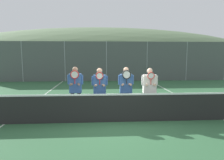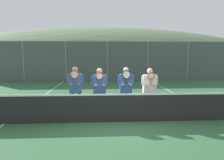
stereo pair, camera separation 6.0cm
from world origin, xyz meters
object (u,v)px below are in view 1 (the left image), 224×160
(player_center_left, at_px, (100,88))
(car_center, at_px, (140,68))
(car_right_of_center, at_px, (189,69))
(player_center_right, at_px, (126,88))
(car_far_left, at_px, (36,69))
(car_left_of_center, at_px, (90,69))
(player_rightmost, at_px, (150,88))
(player_leftmost, at_px, (76,87))

(player_center_left, relative_size, car_center, 0.43)
(player_center_left, bearing_deg, car_right_of_center, 53.97)
(player_center_right, height_order, car_far_left, player_center_right)
(car_left_of_center, bearing_deg, player_rightmost, -77.06)
(player_leftmost, height_order, car_left_of_center, player_leftmost)
(player_leftmost, relative_size, car_right_of_center, 0.41)
(car_right_of_center, bearing_deg, car_left_of_center, -179.14)
(player_rightmost, distance_m, car_right_of_center, 14.54)
(player_center_right, distance_m, car_left_of_center, 12.61)
(player_center_left, height_order, car_center, car_center)
(player_rightmost, distance_m, car_center, 12.69)
(player_rightmost, xyz_separation_m, car_far_left, (-8.17, 12.78, -0.18))
(player_leftmost, relative_size, car_far_left, 0.39)
(player_leftmost, xyz_separation_m, car_left_of_center, (-0.09, 12.36, -0.21))
(car_left_of_center, relative_size, car_right_of_center, 0.98)
(car_left_of_center, height_order, car_right_of_center, car_left_of_center)
(car_center, bearing_deg, car_far_left, 178.46)
(player_center_right, bearing_deg, car_right_of_center, 57.05)
(player_leftmost, xyz_separation_m, car_right_of_center, (10.04, 12.51, -0.21))
(player_rightmost, xyz_separation_m, car_right_of_center, (7.27, 12.59, -0.18))
(car_far_left, xyz_separation_m, car_right_of_center, (15.44, -0.20, -0.01))
(player_center_left, height_order, player_rightmost, player_center_left)
(player_center_right, bearing_deg, car_center, 76.15)
(car_far_left, distance_m, car_left_of_center, 5.32)
(player_center_left, bearing_deg, car_center, 71.97)
(player_center_left, distance_m, player_rightmost, 1.87)
(player_center_right, xyz_separation_m, car_right_of_center, (8.17, 12.60, -0.20))
(player_leftmost, xyz_separation_m, car_far_left, (-5.39, 12.71, -0.21))
(player_center_left, bearing_deg, player_rightmost, -0.32)
(player_center_right, relative_size, player_rightmost, 1.02)
(car_center, bearing_deg, player_center_left, -108.03)
(player_center_right, distance_m, car_center, 12.90)
(player_center_left, xyz_separation_m, player_center_right, (0.98, -0.03, 0.02))
(player_rightmost, height_order, car_center, car_center)
(player_rightmost, bearing_deg, car_center, 80.06)
(player_center_left, relative_size, car_far_left, 0.38)
(car_far_left, relative_size, car_center, 1.12)
(player_center_right, height_order, car_right_of_center, player_center_right)
(player_center_left, xyz_separation_m, player_rightmost, (1.87, -0.01, -0.00))
(player_rightmost, xyz_separation_m, car_left_of_center, (-2.86, 12.43, -0.18))
(player_leftmost, distance_m, car_center, 13.38)
(car_center, relative_size, car_right_of_center, 0.94)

